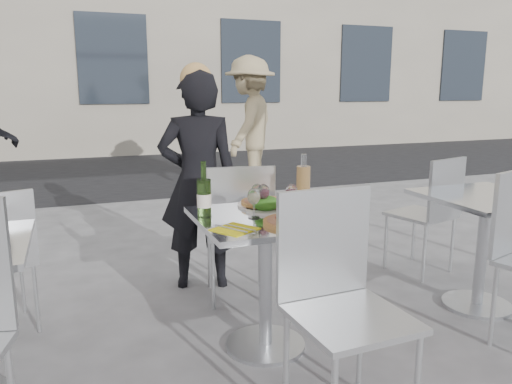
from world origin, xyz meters
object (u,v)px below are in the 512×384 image
object	(u,v)px
woman_diner	(199,182)
wineglass_white_b	(257,193)
pizza_near	(295,222)
wineglass_red_b	(291,193)
pedestrian_b	(250,126)
napkin_left	(235,229)
chair_near	(338,288)
chair_far	(239,222)
salad_plate	(266,205)
carafe	(303,184)
napkin_right	(334,223)
pizza_far	(266,203)
main_table	(266,254)
side_chair_rfar	(432,206)
side_table_right	(484,227)
wineglass_red_a	(263,193)
wine_bottle	(204,196)
wineglass_white_a	(254,197)
sugar_shaker	(303,203)

from	to	relation	value
woman_diner	wineglass_white_b	world-z (taller)	woman_diner
pizza_near	wineglass_white_b	size ratio (longest dim) A/B	2.04
wineglass_white_b	wineglass_red_b	xyz separation A→B (m)	(0.17, -0.07, 0.00)
pedestrian_b	wineglass_white_b	bearing A→B (deg)	17.29
napkin_left	chair_near	bearing A→B (deg)	-86.58
chair_far	salad_plate	world-z (taller)	chair_far
woman_diner	pizza_near	world-z (taller)	woman_diner
woman_diner	pedestrian_b	xyz separation A→B (m)	(1.45, 2.96, 0.15)
carafe	napkin_right	bearing A→B (deg)	-96.13
pizza_far	wineglass_white_b	world-z (taller)	wineglass_white_b
wineglass_white_b	napkin_left	world-z (taller)	wineglass_white_b
main_table	pizza_near	world-z (taller)	pizza_near
napkin_left	napkin_right	bearing A→B (deg)	-39.07
wineglass_white_b	chair_near	bearing A→B (deg)	-83.26
chair_near	side_chair_rfar	size ratio (longest dim) A/B	1.09
pizza_far	wineglass_red_b	size ratio (longest dim) A/B	2.07
salad_plate	pizza_far	bearing A→B (deg)	67.65
side_table_right	chair_far	xyz separation A→B (m)	(-1.44, 0.61, 0.02)
chair_near	napkin_left	distance (m)	0.57
napkin_right	wineglass_red_b	bearing A→B (deg)	129.61
wineglass_red_b	pizza_far	bearing A→B (deg)	109.94
carafe	wineglass_red_a	world-z (taller)	carafe
pizza_far	salad_plate	size ratio (longest dim) A/B	1.48
wineglass_white_b	wine_bottle	bearing A→B (deg)	-179.06
wineglass_white_a	wineglass_red_b	xyz separation A→B (m)	(0.23, 0.04, 0.00)
pizza_near	salad_plate	distance (m)	0.30
side_table_right	sugar_shaker	world-z (taller)	sugar_shaker
main_table	wineglass_red_a	distance (m)	0.33
side_table_right	pedestrian_b	xyz separation A→B (m)	(-0.17, 3.96, 0.38)
sugar_shaker	napkin_left	xyz separation A→B (m)	(-0.44, -0.18, -0.05)
pizza_far	carafe	distance (m)	0.25
chair_far	pizza_near	world-z (taller)	chair_far
pizza_far	wineglass_white_a	distance (m)	0.29
wineglass_white_b	napkin_right	distance (m)	0.46
sugar_shaker	napkin_left	bearing A→B (deg)	-157.88
main_table	pedestrian_b	distance (m)	4.20
woman_diner	pizza_far	distance (m)	0.81
pizza_near	sugar_shaker	distance (m)	0.23
chair_near	wineglass_white_a	distance (m)	0.69
pedestrian_b	wineglass_red_b	xyz separation A→B (m)	(-1.18, -3.94, -0.06)
side_table_right	wine_bottle	bearing A→B (deg)	177.18
pedestrian_b	wineglass_white_a	bearing A→B (deg)	17.01
chair_near	sugar_shaker	xyz separation A→B (m)	(0.14, 0.63, 0.22)
chair_far	napkin_right	world-z (taller)	chair_far
salad_plate	wine_bottle	size ratio (longest dim) A/B	0.75
woman_diner	wineglass_white_a	size ratio (longest dim) A/B	9.72
main_table	pizza_near	bearing A→B (deg)	-67.75
pedestrian_b	wine_bottle	xyz separation A→B (m)	(-1.64, -3.87, -0.05)
chair_near	napkin_left	xyz separation A→B (m)	(-0.31, 0.45, 0.17)
wineglass_white_b	pizza_far	bearing A→B (deg)	50.70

